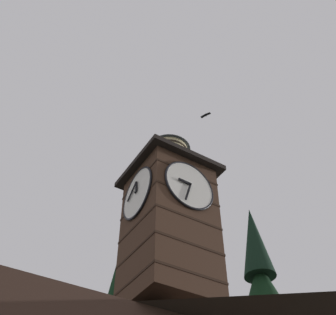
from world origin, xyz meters
The scene contains 2 objects.
clock_tower centered at (-1.41, -1.57, 12.44)m, with size 3.87×3.87×9.55m.
flying_bird_high centered at (-4.48, -2.10, 21.99)m, with size 0.42×0.68×0.12m.
Camera 1 is at (6.53, 11.10, 1.63)m, focal length 44.86 mm.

